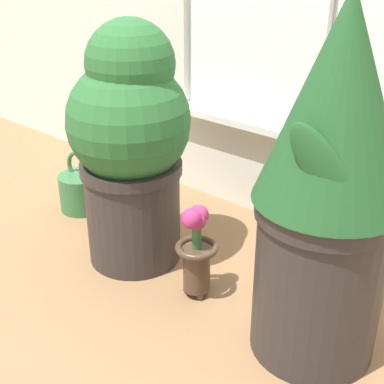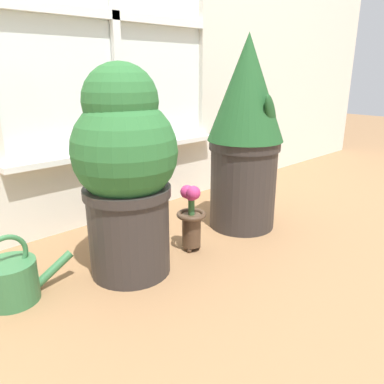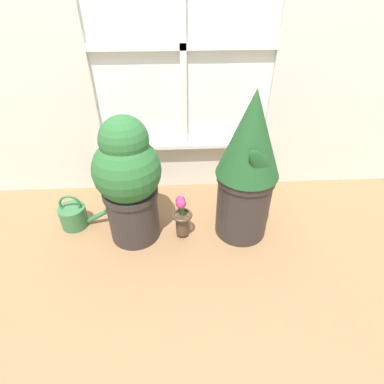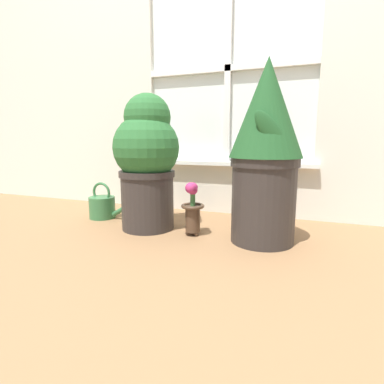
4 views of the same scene
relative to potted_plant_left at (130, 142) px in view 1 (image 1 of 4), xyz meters
The scene contains 5 objects.
ground_plane 0.48m from the potted_plant_left, 27.08° to the right, with size 10.00×10.00×0.00m, color olive.
potted_plant_left is the anchor object (origin of this frame).
potted_plant_right 0.58m from the potted_plant_left, ahead, with size 0.31×0.31×0.79m.
flower_vase 0.34m from the potted_plant_left, ahead, with size 0.11×0.11×0.26m.
watering_can 0.46m from the potted_plant_left, 165.77° to the left, with size 0.27×0.15×0.21m.
Camera 1 is at (0.70, -0.76, 0.86)m, focal length 50.00 mm.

